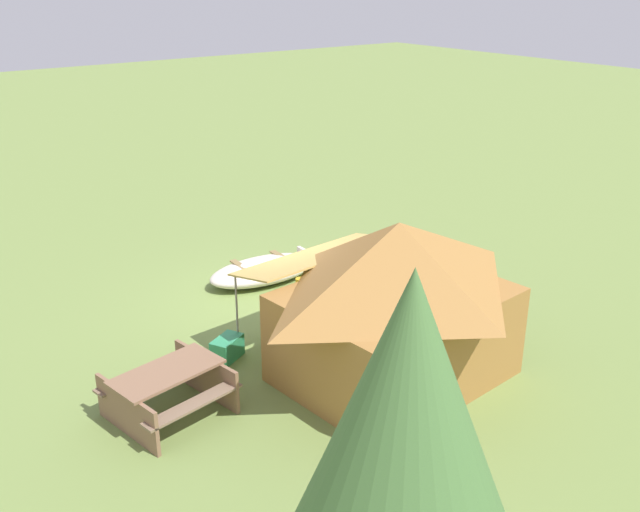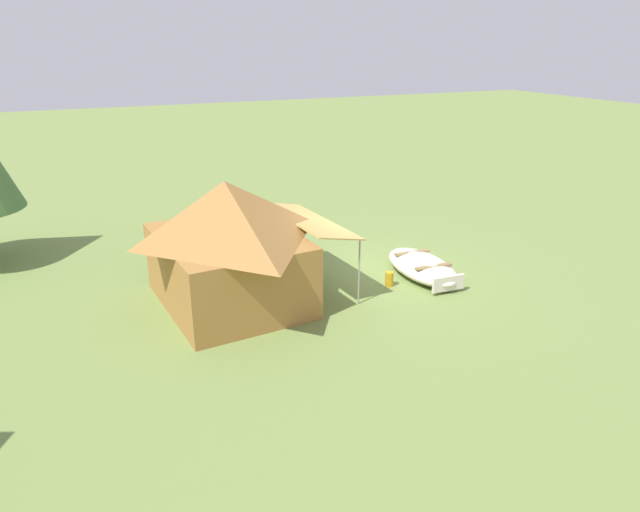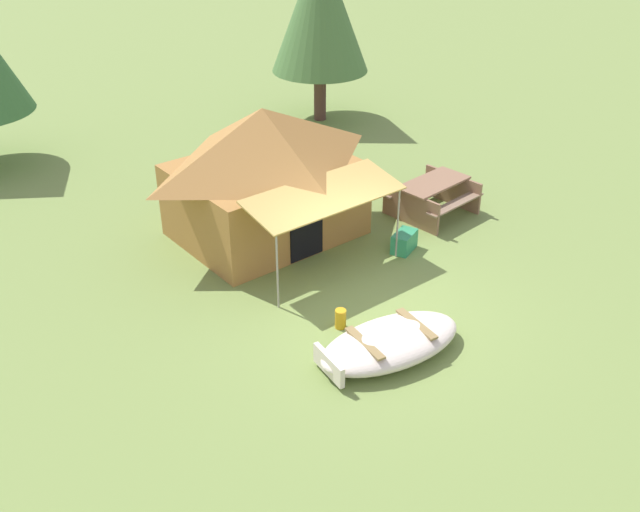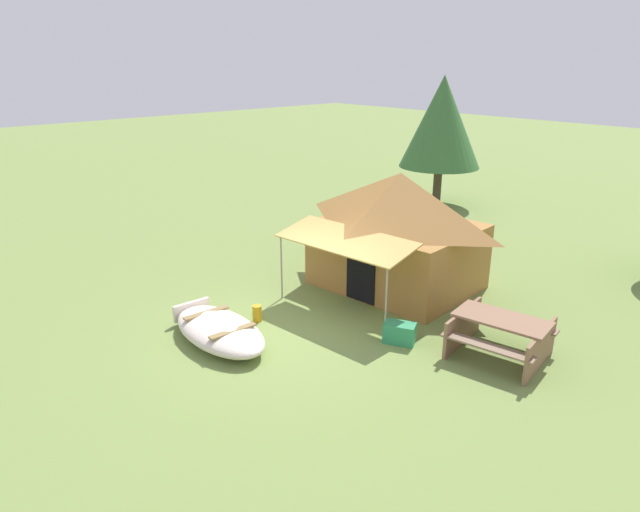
{
  "view_description": "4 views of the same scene",
  "coord_description": "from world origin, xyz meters",
  "px_view_note": "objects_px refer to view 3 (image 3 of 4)",
  "views": [
    {
      "loc": [
        6.93,
        10.87,
        6.16
      ],
      "look_at": [
        -0.77,
        0.59,
        1.05
      ],
      "focal_mm": 40.36,
      "sensor_mm": 36.0,
      "label": 1
    },
    {
      "loc": [
        -11.1,
        6.3,
        5.3
      ],
      "look_at": [
        -0.8,
        1.65,
        1.01
      ],
      "focal_mm": 32.26,
      "sensor_mm": 36.0,
      "label": 2
    },
    {
      "loc": [
        -6.57,
        -8.13,
        7.08
      ],
      "look_at": [
        -0.7,
        0.62,
        0.99
      ],
      "focal_mm": 41.01,
      "sensor_mm": 36.0,
      "label": 3
    },
    {
      "loc": [
        7.71,
        -6.15,
        5.07
      ],
      "look_at": [
        -0.78,
        1.62,
        0.98
      ],
      "focal_mm": 31.72,
      "sensor_mm": 36.0,
      "label": 4
    }
  ],
  "objects_px": {
    "canvas_cabin_tent": "(265,171)",
    "fuel_can": "(341,319)",
    "cooler_box": "(404,242)",
    "pine_tree_back_right": "(320,7)",
    "beached_rowboat": "(390,343)",
    "picnic_table": "(432,194)"
  },
  "relations": [
    {
      "from": "cooler_box",
      "to": "fuel_can",
      "type": "xyz_separation_m",
      "value": [
        -2.53,
        -1.42,
        -0.02
      ]
    },
    {
      "from": "canvas_cabin_tent",
      "to": "fuel_can",
      "type": "xyz_separation_m",
      "value": [
        -0.65,
        -3.53,
        -1.21
      ]
    },
    {
      "from": "cooler_box",
      "to": "pine_tree_back_right",
      "type": "relative_size",
      "value": 0.12
    },
    {
      "from": "beached_rowboat",
      "to": "canvas_cabin_tent",
      "type": "xyz_separation_m",
      "value": [
        0.44,
        4.56,
        1.14
      ]
    },
    {
      "from": "cooler_box",
      "to": "beached_rowboat",
      "type": "bearing_deg",
      "value": -133.37
    },
    {
      "from": "pine_tree_back_right",
      "to": "fuel_can",
      "type": "bearing_deg",
      "value": -121.95
    },
    {
      "from": "fuel_can",
      "to": "picnic_table",
      "type": "bearing_deg",
      "value": 30.13
    },
    {
      "from": "picnic_table",
      "to": "pine_tree_back_right",
      "type": "xyz_separation_m",
      "value": [
        1.37,
        6.33,
        2.64
      ]
    },
    {
      "from": "picnic_table",
      "to": "cooler_box",
      "type": "distance_m",
      "value": 1.8
    },
    {
      "from": "canvas_cabin_tent",
      "to": "pine_tree_back_right",
      "type": "height_order",
      "value": "pine_tree_back_right"
    },
    {
      "from": "picnic_table",
      "to": "fuel_can",
      "type": "relative_size",
      "value": 5.45
    },
    {
      "from": "canvas_cabin_tent",
      "to": "fuel_can",
      "type": "bearing_deg",
      "value": -100.47
    },
    {
      "from": "beached_rowboat",
      "to": "fuel_can",
      "type": "relative_size",
      "value": 7.45
    },
    {
      "from": "canvas_cabin_tent",
      "to": "beached_rowboat",
      "type": "bearing_deg",
      "value": -95.51
    },
    {
      "from": "beached_rowboat",
      "to": "pine_tree_back_right",
      "type": "height_order",
      "value": "pine_tree_back_right"
    },
    {
      "from": "beached_rowboat",
      "to": "pine_tree_back_right",
      "type": "relative_size",
      "value": 0.52
    },
    {
      "from": "cooler_box",
      "to": "pine_tree_back_right",
      "type": "height_order",
      "value": "pine_tree_back_right"
    },
    {
      "from": "canvas_cabin_tent",
      "to": "cooler_box",
      "type": "distance_m",
      "value": 3.06
    },
    {
      "from": "canvas_cabin_tent",
      "to": "cooler_box",
      "type": "relative_size",
      "value": 7.12
    },
    {
      "from": "picnic_table",
      "to": "pine_tree_back_right",
      "type": "relative_size",
      "value": 0.38
    },
    {
      "from": "canvas_cabin_tent",
      "to": "pine_tree_back_right",
      "type": "xyz_separation_m",
      "value": [
        4.76,
        5.15,
        1.73
      ]
    },
    {
      "from": "beached_rowboat",
      "to": "fuel_can",
      "type": "xyz_separation_m",
      "value": [
        -0.21,
        1.03,
        -0.06
      ]
    }
  ]
}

